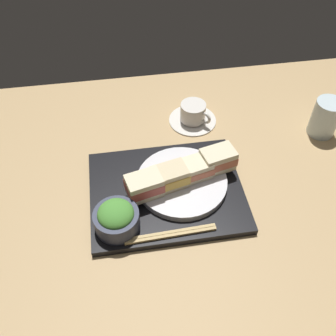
# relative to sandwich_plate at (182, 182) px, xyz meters

# --- Properties ---
(ground_plane) EXTENTS (1.40, 1.00, 0.03)m
(ground_plane) POSITION_rel_sandwich_plate_xyz_m (-0.03, -0.02, -0.04)
(ground_plane) COLOR tan
(serving_tray) EXTENTS (0.37, 0.29, 0.02)m
(serving_tray) POSITION_rel_sandwich_plate_xyz_m (-0.04, -0.01, -0.02)
(serving_tray) COLOR black
(serving_tray) RESTS_ON ground_plane
(sandwich_plate) EXTENTS (0.22, 0.22, 0.02)m
(sandwich_plate) POSITION_rel_sandwich_plate_xyz_m (0.00, 0.00, 0.00)
(sandwich_plate) COLOR silver
(sandwich_plate) RESTS_ON serving_tray
(sandwich_nearmost) EXTENTS (0.09, 0.07, 0.05)m
(sandwich_nearmost) POSITION_rel_sandwich_plate_xyz_m (-0.09, -0.03, 0.04)
(sandwich_nearmost) COLOR beige
(sandwich_nearmost) RESTS_ON sandwich_plate
(sandwich_inner_near) EXTENTS (0.09, 0.07, 0.05)m
(sandwich_inner_near) POSITION_rel_sandwich_plate_xyz_m (-0.03, -0.01, 0.03)
(sandwich_inner_near) COLOR beige
(sandwich_inner_near) RESTS_ON sandwich_plate
(sandwich_inner_far) EXTENTS (0.09, 0.07, 0.05)m
(sandwich_inner_far) POSITION_rel_sandwich_plate_xyz_m (0.03, 0.01, 0.03)
(sandwich_inner_far) COLOR beige
(sandwich_inner_far) RESTS_ON sandwich_plate
(sandwich_farmost) EXTENTS (0.09, 0.07, 0.05)m
(sandwich_farmost) POSITION_rel_sandwich_plate_xyz_m (0.09, 0.03, 0.04)
(sandwich_farmost) COLOR beige
(sandwich_farmost) RESTS_ON sandwich_plate
(salad_bowl) EXTENTS (0.10, 0.10, 0.07)m
(salad_bowl) POSITION_rel_sandwich_plate_xyz_m (-0.16, -0.10, 0.02)
(salad_bowl) COLOR #33384C
(salad_bowl) RESTS_ON serving_tray
(chopsticks_pair) EXTENTS (0.20, 0.02, 0.01)m
(chopsticks_pair) POSITION_rel_sandwich_plate_xyz_m (-0.05, -0.14, -0.00)
(chopsticks_pair) COLOR tan
(chopsticks_pair) RESTS_ON serving_tray
(coffee_cup) EXTENTS (0.14, 0.14, 0.06)m
(coffee_cup) POSITION_rel_sandwich_plate_xyz_m (0.08, 0.24, -0.00)
(coffee_cup) COLOR silver
(coffee_cup) RESTS_ON ground_plane
(drinking_glass) EXTENTS (0.07, 0.07, 0.11)m
(drinking_glass) POSITION_rel_sandwich_plate_xyz_m (0.42, 0.14, 0.03)
(drinking_glass) COLOR silver
(drinking_glass) RESTS_ON ground_plane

